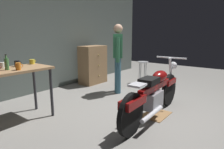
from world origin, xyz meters
TOP-DOWN VIEW (x-y plane):
  - ground_plane at (0.00, 0.00)m, footprint 12.00×12.00m
  - back_wall at (0.00, 2.80)m, footprint 8.00×0.12m
  - workbench at (-1.67, 1.50)m, footprint 1.30×0.64m
  - motorcycle at (-0.04, -0.23)m, footprint 2.19×0.60m
  - person_standing at (0.84, 1.17)m, footprint 0.49×0.40m
  - shop_stool at (2.05, 1.14)m, footprint 0.32×0.32m
  - wooden_dresser at (1.15, 2.30)m, footprint 0.80×0.47m
  - drip_tray at (0.08, -0.23)m, footprint 0.56×0.40m
  - mug_orange_travel at (-1.58, 1.32)m, footprint 0.12×0.08m
  - mug_yellow_tall at (-1.11, 1.71)m, footprint 0.12×0.09m
  - mug_black_matte at (-1.42, 1.66)m, footprint 0.12×0.09m
  - mug_white_ceramic at (-1.66, 1.68)m, footprint 0.11×0.08m
  - bottle at (-1.68, 1.47)m, footprint 0.06×0.06m

SIDE VIEW (x-z plane):
  - ground_plane at x=0.00m, z-range 0.00..0.00m
  - drip_tray at x=0.08m, z-range 0.00..0.01m
  - motorcycle at x=-0.04m, z-range -0.05..0.95m
  - shop_stool at x=2.05m, z-range 0.18..0.82m
  - wooden_dresser at x=1.15m, z-range 0.00..1.10m
  - workbench at x=-1.67m, z-range 0.34..1.24m
  - person_standing at x=0.84m, z-range 0.09..1.76m
  - mug_yellow_tall at x=-1.11m, z-range 0.90..0.99m
  - mug_white_ceramic at x=-1.66m, z-range 0.90..1.00m
  - mug_black_matte at x=-1.42m, z-range 0.90..1.00m
  - mug_orange_travel at x=-1.58m, z-range 0.90..1.01m
  - bottle at x=-1.68m, z-range 0.88..1.12m
  - back_wall at x=0.00m, z-range 0.00..3.10m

